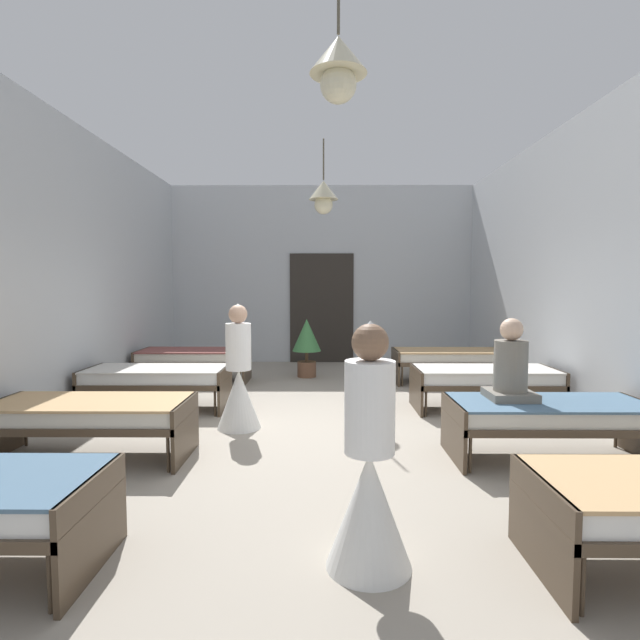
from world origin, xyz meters
The scene contains 12 objects.
ground_plane centered at (0.00, 0.00, -0.05)m, with size 7.17×10.88×0.10m, color #9E9384.
room_shell centered at (0.00, 1.35, 1.94)m, with size 6.97×10.48×3.88m.
bed_left_row_1 centered at (-2.24, -0.95, 0.44)m, with size 1.90×0.84×0.57m.
bed_right_row_1 centered at (2.24, -0.95, 0.44)m, with size 1.90×0.84×0.57m.
bed_left_row_2 centered at (-2.24, 0.95, 0.44)m, with size 1.90×0.84×0.57m.
bed_right_row_2 centered at (2.24, 0.95, 0.44)m, with size 1.90×0.84×0.57m.
bed_left_row_3 centered at (-2.24, 2.85, 0.44)m, with size 1.90×0.84×0.57m.
bed_right_row_3 centered at (2.24, 2.85, 0.44)m, with size 1.90×0.84×0.57m.
nurse_near_aisle centered at (-0.96, 0.07, 0.53)m, with size 0.52×0.52×1.49m.
nurse_mid_aisle centered at (0.32, -2.78, 0.53)m, with size 0.52×0.52×1.49m.
patient_seated_primary centered at (1.89, -0.85, 0.87)m, with size 0.44×0.44×0.80m.
potted_plant centered at (-0.27, 3.35, 0.67)m, with size 0.53×0.53×1.08m.
Camera 1 is at (0.04, -5.60, 1.69)m, focal length 27.27 mm.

